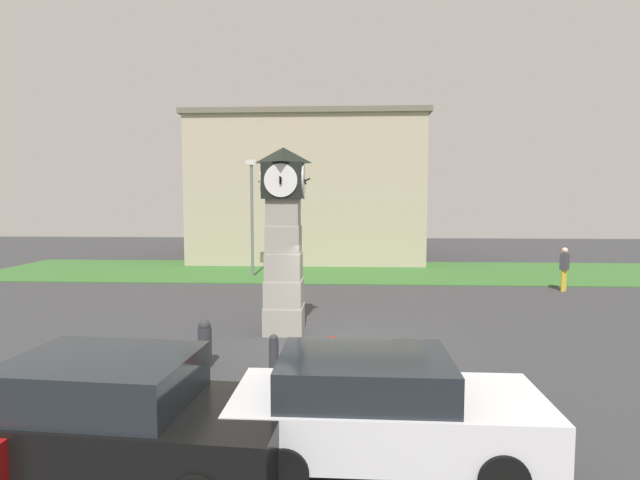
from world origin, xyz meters
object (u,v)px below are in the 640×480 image
bollard_mid_row (332,357)px  street_lamp_far_side (252,209)px  pedestrian_near_bench (564,266)px  bollard_far_row (274,353)px  clock_tower (284,239)px  car_near_tower (120,416)px  bollard_end_row (205,343)px  car_by_building (381,408)px  bollard_near_tower (404,359)px

bollard_mid_row → street_lamp_far_side: street_lamp_far_side is taller
bollard_mid_row → pedestrian_near_bench: size_ratio=0.50×
bollard_far_row → street_lamp_far_side: bearing=102.6°
clock_tower → bollard_mid_row: size_ratio=5.73×
car_near_tower → bollard_end_row: bearing=91.3°
bollard_end_row → pedestrian_near_bench: 15.50m
bollard_end_row → car_by_building: 5.34m
bollard_end_row → street_lamp_far_side: street_lamp_far_side is taller
bollard_near_tower → bollard_far_row: 2.76m
bollard_mid_row → bollard_end_row: bollard_end_row is taller
bollard_near_tower → bollard_end_row: 4.40m
car_by_building → pedestrian_near_bench: (8.36, 13.66, 0.24)m
bollard_far_row → bollard_end_row: bollard_end_row is taller
bollard_near_tower → street_lamp_far_side: (-5.68, 13.50, 2.81)m
car_by_building → pedestrian_near_bench: pedestrian_near_bench is taller
car_by_building → pedestrian_near_bench: 16.02m
car_by_building → bollard_mid_row: bearing=103.6°
bollard_far_row → street_lamp_far_side: street_lamp_far_side is taller
bollard_near_tower → bollard_end_row: size_ratio=0.86×
bollard_mid_row → street_lamp_far_side: size_ratio=0.16×
bollard_far_row → bollard_end_row: bearing=167.4°
bollard_end_row → clock_tower: bearing=64.1°
bollard_near_tower → pedestrian_near_bench: size_ratio=0.51×
bollard_far_row → car_near_tower: 4.32m
bollard_near_tower → pedestrian_near_bench: pedestrian_near_bench is taller
street_lamp_far_side → clock_tower: bearing=-74.4°
bollard_near_tower → bollard_end_row: bearing=171.2°
pedestrian_near_bench → street_lamp_far_side: size_ratio=0.32×
bollard_far_row → bollard_mid_row: bearing=-11.1°
bollard_end_row → street_lamp_far_side: bearing=95.9°
car_near_tower → car_by_building: (3.56, 0.50, -0.03)m
bollard_mid_row → car_near_tower: (-2.76, -3.79, 0.36)m
car_by_building → street_lamp_far_side: street_lamp_far_side is taller
bollard_near_tower → street_lamp_far_side: street_lamp_far_side is taller
bollard_near_tower → bollard_mid_row: size_ratio=1.02×
car_by_building → pedestrian_near_bench: bearing=58.5°
car_near_tower → car_by_building: car_near_tower is taller
bollard_mid_row → clock_tower: bearing=112.1°
bollard_far_row → pedestrian_near_bench: (10.41, 10.13, 0.60)m
bollard_end_row → pedestrian_near_bench: size_ratio=0.60×
car_by_building → car_near_tower: bearing=-171.9°
clock_tower → bollard_end_row: size_ratio=4.81×
bollard_mid_row → car_near_tower: bearing=-126.1°
bollard_far_row → car_by_building: bearing=-59.9°
clock_tower → street_lamp_far_side: 10.29m
bollard_end_row → car_near_tower: car_near_tower is taller
clock_tower → bollard_far_row: 3.96m
pedestrian_near_bench → bollard_far_row: bearing=-135.8°
street_lamp_far_side → bollard_mid_row: bearing=-72.7°
car_by_building → clock_tower: bearing=108.1°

